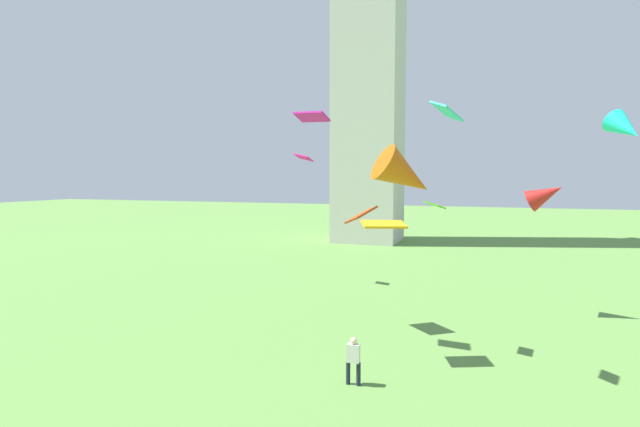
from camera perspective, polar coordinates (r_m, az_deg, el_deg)
The scene contains 11 objects.
monument_obelisk at distance 55.65m, azimuth 5.92°, elevation 23.62°, with size 6.71×6.71×50.73m.
person_4 at distance 16.86m, azimuth 3.97°, elevation -16.70°, with size 0.51×0.25×1.63m.
kite_flying_0 at distance 20.01m, azimuth -0.97°, elevation 11.38°, with size 1.39×1.02×0.37m.
kite_flying_1 at distance 22.03m, azimuth 4.84°, elevation -0.18°, with size 1.75×2.01×0.95m.
kite_flying_2 at distance 10.65m, azimuth 10.06°, elevation 4.41°, with size 1.73×1.54×1.37m.
kite_flying_4 at distance 21.30m, azimuth 32.46°, elevation 8.53°, with size 1.64×1.85×1.48m.
kite_flying_5 at distance 18.14m, azimuth 7.54°, elevation -1.27°, with size 1.90×1.63×0.24m.
kite_flying_6 at distance 26.26m, azimuth 25.16°, elevation 2.07°, with size 2.18×1.60×1.76m.
kite_flying_7 at distance 17.30m, azimuth 14.77°, elevation 11.63°, with size 1.13×1.37×0.72m.
kite_flying_8 at distance 31.48m, azimuth -1.97°, elevation 6.65°, with size 1.21×1.01×0.55m.
kite_flying_9 at distance 19.52m, azimuth 13.45°, elevation 0.98°, with size 0.85×1.09×0.37m.
Camera 1 is at (5.50, 2.07, 6.98)m, focal length 27.02 mm.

